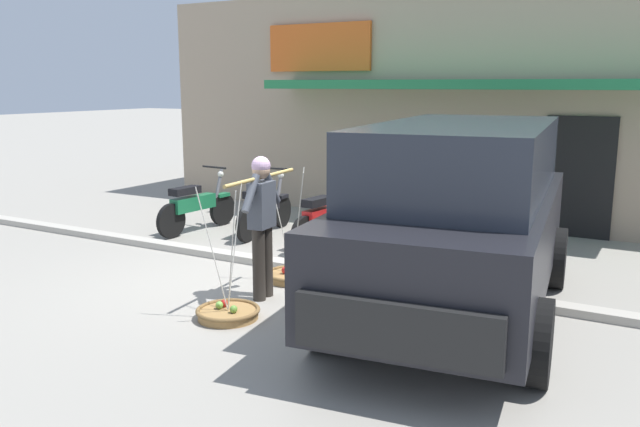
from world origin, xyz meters
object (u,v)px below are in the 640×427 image
motorcycle_nearest_shop (196,206)px  parked_truck (459,214)px  motorcycle_third_in_row (327,218)px  wooden_crate (416,249)px  fruit_vendor (262,218)px  motorcycle_second_in_row (264,208)px  fruit_basket_right_side (228,312)px  fruit_basket_left_side (293,275)px  motorcycle_end_of_row (401,228)px

motorcycle_nearest_shop → parked_truck: 5.50m
motorcycle_third_in_row → wooden_crate: 1.55m
fruit_vendor → parked_truck: 2.25m
motorcycle_second_in_row → parked_truck: parked_truck is taller
motorcycle_nearest_shop → parked_truck: bearing=-18.9°
fruit_vendor → motorcycle_third_in_row: bearing=101.9°
fruit_basket_right_side → wooden_crate: bearing=74.2°
fruit_vendor → motorcycle_nearest_shop: 3.86m
fruit_basket_left_side → motorcycle_third_in_row: bearing=105.1°
fruit_vendor → parked_truck: size_ratio=0.34×
fruit_basket_left_side → motorcycle_nearest_shop: (-2.94, 1.60, 0.38)m
motorcycle_nearest_shop → motorcycle_third_in_row: size_ratio=1.00×
fruit_basket_left_side → motorcycle_nearest_shop: 3.37m
wooden_crate → fruit_basket_right_side: bearing=-105.8°
parked_truck → motorcycle_third_in_row: bearing=144.0°
motorcycle_second_in_row → motorcycle_third_in_row: bearing=-8.2°
fruit_basket_right_side → wooden_crate: size_ratio=3.30×
motorcycle_nearest_shop → motorcycle_second_in_row: 1.21m
motorcycle_second_in_row → parked_truck: bearing=-28.2°
fruit_basket_left_side → motorcycle_second_in_row: 2.71m
motorcycle_second_in_row → fruit_basket_right_side: bearing=-61.5°
motorcycle_nearest_shop → motorcycle_third_in_row: 2.46m
fruit_basket_left_side → fruit_basket_right_side: size_ratio=1.00×
motorcycle_end_of_row → parked_truck: 2.46m
fruit_vendor → fruit_basket_left_side: bearing=94.4°
motorcycle_third_in_row → wooden_crate: size_ratio=4.13×
motorcycle_third_in_row → fruit_vendor: bearing=-78.1°
motorcycle_nearest_shop → motorcycle_third_in_row: (2.45, 0.20, 0.00)m
motorcycle_nearest_shop → motorcycle_second_in_row: same height
fruit_basket_left_side → motorcycle_third_in_row: 1.91m
fruit_basket_right_side → motorcycle_end_of_row: (0.67, 3.25, 0.38)m
motorcycle_third_in_row → motorcycle_end_of_row: (1.27, -0.09, 0.00)m
fruit_vendor → motorcycle_third_in_row: fruit_vendor is taller
fruit_basket_left_side → motorcycle_third_in_row: fruit_basket_left_side is taller
parked_truck → wooden_crate: parked_truck is taller
fruit_vendor → wooden_crate: size_ratio=3.85×
fruit_basket_left_side → wooden_crate: size_ratio=3.30×
motorcycle_nearest_shop → motorcycle_end_of_row: same height
fruit_basket_left_side → motorcycle_end_of_row: bearing=65.3°
fruit_vendor → fruit_basket_right_side: size_ratio=1.17×
motorcycle_end_of_row → wooden_crate: size_ratio=4.13×
fruit_vendor → fruit_basket_right_side: (0.06, -0.77, -0.90)m
fruit_basket_left_side → parked_truck: parked_truck is taller
fruit_basket_right_side → motorcycle_end_of_row: bearing=78.4°
motorcycle_nearest_shop → motorcycle_end_of_row: (3.73, 0.11, 0.00)m
wooden_crate → motorcycle_nearest_shop: bearing=-178.4°
fruit_vendor → fruit_basket_right_side: fruit_vendor is taller
fruit_basket_left_side → fruit_basket_right_side: (0.12, -1.54, -0.00)m
fruit_basket_right_side → motorcycle_second_in_row: fruit_basket_right_side is taller
fruit_vendor → motorcycle_end_of_row: fruit_vendor is taller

